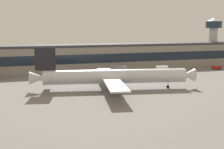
{
  "coord_description": "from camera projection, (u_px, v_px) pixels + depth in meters",
  "views": [
    {
      "loc": [
        -46.41,
        -106.32,
        22.94
      ],
      "look_at": [
        -7.82,
        5.81,
        5.0
      ],
      "focal_mm": 50.87,
      "sensor_mm": 36.0,
      "label": 1
    }
  ],
  "objects": [
    {
      "name": "pushback_tractor",
      "position": [
        217.0,
        67.0,
        172.14
      ],
      "size": [
        5.31,
        3.75,
        1.75
      ],
      "color": "red",
      "rests_on": "ground_plane"
    },
    {
      "name": "airliner",
      "position": [
        113.0,
        76.0,
        116.1
      ],
      "size": [
        60.62,
        52.44,
        15.79
      ],
      "color": "silver",
      "rests_on": "ground_plane"
    },
    {
      "name": "terminal_building",
      "position": [
        96.0,
        57.0,
        167.42
      ],
      "size": [
        186.8,
        14.92,
        13.84
      ],
      "color": "gray",
      "rests_on": "ground_plane"
    },
    {
      "name": "belt_loader",
      "position": [
        101.0,
        74.0,
        147.27
      ],
      "size": [
        3.84,
        6.71,
        1.95
      ],
      "color": "black",
      "rests_on": "ground_plane"
    },
    {
      "name": "ground_plane",
      "position": [
        137.0,
        89.0,
        117.77
      ],
      "size": [
        600.0,
        600.0,
        0.0
      ],
      "primitive_type": "plane",
      "color": "slate"
    },
    {
      "name": "baggage_tug",
      "position": [
        180.0,
        69.0,
        165.36
      ],
      "size": [
        3.11,
        4.07,
        1.85
      ],
      "color": "gray",
      "rests_on": "ground_plane"
    },
    {
      "name": "stair_truck",
      "position": [
        162.0,
        69.0,
        157.69
      ],
      "size": [
        6.38,
        3.63,
        3.55
      ],
      "color": "white",
      "rests_on": "ground_plane"
    },
    {
      "name": "catering_truck",
      "position": [
        119.0,
        69.0,
        154.83
      ],
      "size": [
        7.13,
        6.7,
        4.15
      ],
      "color": "gray",
      "rests_on": "ground_plane"
    },
    {
      "name": "control_tower",
      "position": [
        213.0,
        35.0,
        192.71
      ],
      "size": [
        9.6,
        9.6,
        28.18
      ],
      "color": "#B7B7B2",
      "rests_on": "ground_plane"
    },
    {
      "name": "follow_me_car",
      "position": [
        69.0,
        73.0,
        149.27
      ],
      "size": [
        3.22,
        4.78,
        1.85
      ],
      "color": "gray",
      "rests_on": "ground_plane"
    }
  ]
}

